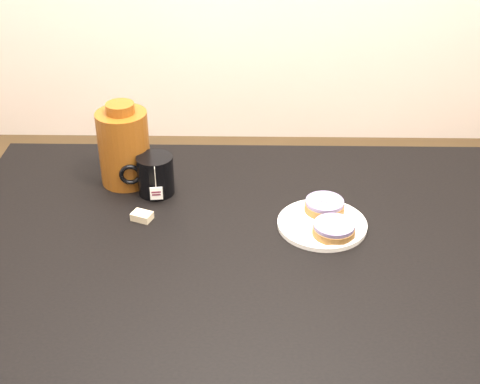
{
  "coord_description": "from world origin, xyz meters",
  "views": [
    {
      "loc": [
        -0.03,
        -1.2,
        1.6
      ],
      "look_at": [
        -0.05,
        0.1,
        0.81
      ],
      "focal_mm": 50.0,
      "sensor_mm": 36.0,
      "label": 1
    }
  ],
  "objects_px": {
    "plate": "(322,224)",
    "teabag_pouch": "(142,216)",
    "mug": "(155,175)",
    "bagel_package": "(124,146)",
    "bagel_back": "(324,205)",
    "bagel_front": "(334,229)",
    "table": "(262,269)"
  },
  "relations": [
    {
      "from": "plate",
      "to": "teabag_pouch",
      "type": "bearing_deg",
      "value": 177.05
    },
    {
      "from": "mug",
      "to": "bagel_package",
      "type": "xyz_separation_m",
      "value": [
        -0.08,
        0.06,
        0.05
      ]
    },
    {
      "from": "bagel_back",
      "to": "bagel_front",
      "type": "distance_m",
      "value": 0.1
    },
    {
      "from": "table",
      "to": "bagel_front",
      "type": "relative_size",
      "value": 14.25
    },
    {
      "from": "plate",
      "to": "mug",
      "type": "distance_m",
      "value": 0.42
    },
    {
      "from": "bagel_package",
      "to": "bagel_back",
      "type": "bearing_deg",
      "value": -16.94
    },
    {
      "from": "teabag_pouch",
      "to": "mug",
      "type": "bearing_deg",
      "value": 82.26
    },
    {
      "from": "plate",
      "to": "table",
      "type": "bearing_deg",
      "value": -158.35
    },
    {
      "from": "table",
      "to": "teabag_pouch",
      "type": "relative_size",
      "value": 31.11
    },
    {
      "from": "bagel_package",
      "to": "teabag_pouch",
      "type": "bearing_deg",
      "value": -70.33
    },
    {
      "from": "mug",
      "to": "teabag_pouch",
      "type": "height_order",
      "value": "mug"
    },
    {
      "from": "teabag_pouch",
      "to": "bagel_package",
      "type": "height_order",
      "value": "bagel_package"
    },
    {
      "from": "table",
      "to": "bagel_front",
      "type": "xyz_separation_m",
      "value": [
        0.15,
        0.01,
        0.11
      ]
    },
    {
      "from": "bagel_front",
      "to": "bagel_package",
      "type": "xyz_separation_m",
      "value": [
        -0.49,
        0.24,
        0.07
      ]
    },
    {
      "from": "bagel_front",
      "to": "teabag_pouch",
      "type": "bearing_deg",
      "value": 171.2
    },
    {
      "from": "bagel_back",
      "to": "teabag_pouch",
      "type": "distance_m",
      "value": 0.42
    },
    {
      "from": "teabag_pouch",
      "to": "bagel_back",
      "type": "bearing_deg",
      "value": 3.94
    },
    {
      "from": "table",
      "to": "bagel_back",
      "type": "bearing_deg",
      "value": 35.86
    },
    {
      "from": "plate",
      "to": "bagel_front",
      "type": "relative_size",
      "value": 2.06
    },
    {
      "from": "bagel_front",
      "to": "mug",
      "type": "relative_size",
      "value": 0.72
    },
    {
      "from": "table",
      "to": "teabag_pouch",
      "type": "bearing_deg",
      "value": 164.95
    },
    {
      "from": "bagel_front",
      "to": "bagel_package",
      "type": "distance_m",
      "value": 0.56
    },
    {
      "from": "bagel_front",
      "to": "bagel_back",
      "type": "bearing_deg",
      "value": 96.98
    },
    {
      "from": "bagel_back",
      "to": "mug",
      "type": "xyz_separation_m",
      "value": [
        -0.4,
        0.09,
        0.03
      ]
    },
    {
      "from": "bagel_package",
      "to": "mug",
      "type": "bearing_deg",
      "value": -35.11
    },
    {
      "from": "plate",
      "to": "mug",
      "type": "xyz_separation_m",
      "value": [
        -0.39,
        0.14,
        0.04
      ]
    },
    {
      "from": "plate",
      "to": "teabag_pouch",
      "type": "height_order",
      "value": "teabag_pouch"
    },
    {
      "from": "teabag_pouch",
      "to": "bagel_package",
      "type": "distance_m",
      "value": 0.21
    },
    {
      "from": "plate",
      "to": "bagel_back",
      "type": "distance_m",
      "value": 0.05
    },
    {
      "from": "bagel_back",
      "to": "table",
      "type": "bearing_deg",
      "value": -144.14
    },
    {
      "from": "teabag_pouch",
      "to": "bagel_package",
      "type": "relative_size",
      "value": 0.21
    },
    {
      "from": "bagel_back",
      "to": "bagel_package",
      "type": "distance_m",
      "value": 0.51
    }
  ]
}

